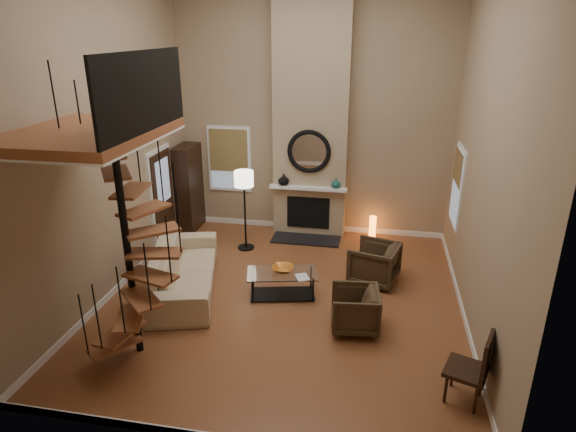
% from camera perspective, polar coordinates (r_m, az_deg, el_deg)
% --- Properties ---
extents(ground, '(6.00, 6.50, 0.01)m').
position_cam_1_polar(ground, '(8.66, -0.49, -9.65)').
color(ground, '#985A31').
rests_on(ground, ground).
extents(back_wall, '(6.00, 0.02, 5.50)m').
position_cam_1_polar(back_wall, '(10.78, 2.84, 12.14)').
color(back_wall, '#A08767').
rests_on(back_wall, ground).
extents(front_wall, '(6.00, 0.02, 5.50)m').
position_cam_1_polar(front_wall, '(4.62, -8.34, -0.37)').
color(front_wall, '#A08767').
rests_on(front_wall, ground).
extents(left_wall, '(0.02, 6.50, 5.50)m').
position_cam_1_polar(left_wall, '(8.71, -20.55, 8.69)').
color(left_wall, '#A08767').
rests_on(left_wall, ground).
extents(right_wall, '(0.02, 6.50, 5.50)m').
position_cam_1_polar(right_wall, '(7.66, 22.23, 6.91)').
color(right_wall, '#A08767').
rests_on(right_wall, ground).
extents(baseboard_back, '(6.00, 0.02, 0.12)m').
position_cam_1_polar(baseboard_back, '(11.50, 2.60, -1.23)').
color(baseboard_back, white).
rests_on(baseboard_back, ground).
extents(baseboard_left, '(0.02, 6.50, 0.12)m').
position_cam_1_polar(baseboard_left, '(9.59, -18.45, -7.15)').
color(baseboard_left, white).
rests_on(baseboard_left, ground).
extents(baseboard_right, '(0.02, 6.50, 0.12)m').
position_cam_1_polar(baseboard_right, '(8.65, 19.70, -10.59)').
color(baseboard_right, white).
rests_on(baseboard_right, ground).
extents(chimney_breast, '(1.60, 0.38, 5.50)m').
position_cam_1_polar(chimney_breast, '(10.60, 2.70, 11.98)').
color(chimney_breast, tan).
rests_on(chimney_breast, ground).
extents(hearth, '(1.50, 0.60, 0.04)m').
position_cam_1_polar(hearth, '(10.91, 2.09, -2.74)').
color(hearth, black).
rests_on(hearth, ground).
extents(firebox, '(0.95, 0.02, 0.72)m').
position_cam_1_polar(firebox, '(10.97, 2.36, 0.40)').
color(firebox, black).
rests_on(firebox, chimney_breast).
extents(mantel, '(1.70, 0.18, 0.06)m').
position_cam_1_polar(mantel, '(10.70, 2.34, 3.26)').
color(mantel, white).
rests_on(mantel, chimney_breast).
extents(mirror_frame, '(0.94, 0.10, 0.94)m').
position_cam_1_polar(mirror_frame, '(10.54, 2.46, 7.50)').
color(mirror_frame, black).
rests_on(mirror_frame, chimney_breast).
extents(mirror_disc, '(0.80, 0.01, 0.80)m').
position_cam_1_polar(mirror_disc, '(10.55, 2.46, 7.51)').
color(mirror_disc, white).
rests_on(mirror_disc, chimney_breast).
extents(vase_left, '(0.24, 0.24, 0.25)m').
position_cam_1_polar(vase_left, '(10.78, -0.52, 4.27)').
color(vase_left, black).
rests_on(vase_left, mantel).
extents(vase_right, '(0.20, 0.20, 0.21)m').
position_cam_1_polar(vase_right, '(10.63, 5.59, 3.82)').
color(vase_right, '#164E48').
rests_on(vase_right, mantel).
extents(window_back, '(1.02, 0.06, 1.52)m').
position_cam_1_polar(window_back, '(11.39, -6.85, 6.70)').
color(window_back, white).
rests_on(window_back, back_wall).
extents(window_right, '(0.06, 1.02, 1.52)m').
position_cam_1_polar(window_right, '(9.84, 19.12, 3.39)').
color(window_right, white).
rests_on(window_right, right_wall).
extents(entry_door, '(0.10, 1.05, 2.16)m').
position_cam_1_polar(entry_door, '(10.66, -14.39, 1.95)').
color(entry_door, white).
rests_on(entry_door, ground).
extents(loft, '(1.70, 2.20, 1.09)m').
position_cam_1_polar(loft, '(6.62, -21.67, 9.30)').
color(loft, '#9A5832').
rests_on(loft, left_wall).
extents(spiral_stair, '(1.47, 1.47, 4.06)m').
position_cam_1_polar(spiral_stair, '(6.91, -18.18, -2.49)').
color(spiral_stair, black).
rests_on(spiral_stair, ground).
extents(hutch, '(0.43, 0.91, 2.03)m').
position_cam_1_polar(hutch, '(11.52, -11.49, 3.10)').
color(hutch, black).
rests_on(hutch, ground).
extents(sofa, '(1.72, 2.85, 0.78)m').
position_cam_1_polar(sofa, '(9.00, -12.11, -6.02)').
color(sofa, '#CAB38C').
rests_on(sofa, ground).
extents(armchair_near, '(1.02, 1.01, 0.76)m').
position_cam_1_polar(armchair_near, '(9.21, 10.44, -5.52)').
color(armchair_near, '#412F1E').
rests_on(armchair_near, ground).
extents(armchair_far, '(0.81, 0.79, 0.67)m').
position_cam_1_polar(armchair_far, '(7.77, 8.29, -10.72)').
color(armchair_far, '#412F1E').
rests_on(armchair_far, ground).
extents(coffee_table, '(1.32, 0.86, 0.45)m').
position_cam_1_polar(coffee_table, '(8.63, -0.66, -7.58)').
color(coffee_table, silver).
rests_on(coffee_table, ground).
extents(bowl, '(0.37, 0.37, 0.09)m').
position_cam_1_polar(bowl, '(8.57, -0.60, -6.17)').
color(bowl, orange).
rests_on(bowl, coffee_table).
extents(book, '(0.30, 0.34, 0.03)m').
position_cam_1_polar(book, '(8.36, 1.51, -7.20)').
color(book, gray).
rests_on(book, coffee_table).
extents(floor_lamp, '(0.40, 0.40, 1.71)m').
position_cam_1_polar(floor_lamp, '(10.06, -5.14, 3.60)').
color(floor_lamp, black).
rests_on(floor_lamp, ground).
extents(accent_lamp, '(0.15, 0.15, 0.54)m').
position_cam_1_polar(accent_lamp, '(11.08, 9.80, -1.36)').
color(accent_lamp, orange).
rests_on(accent_lamp, ground).
extents(side_chair, '(0.63, 0.63, 1.02)m').
position_cam_1_polar(side_chair, '(6.70, 20.87, -16.08)').
color(side_chair, black).
rests_on(side_chair, ground).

